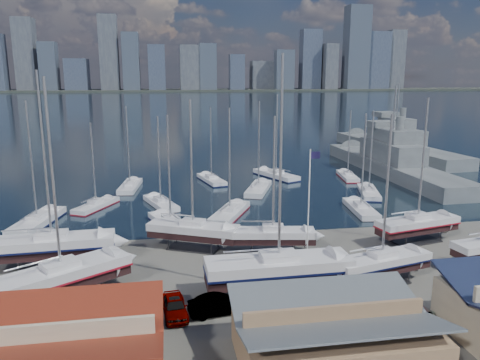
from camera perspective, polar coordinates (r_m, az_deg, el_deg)
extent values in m
plane|color=#605E59|center=(46.43, 4.22, -10.47)|extent=(1400.00, 1400.00, 0.00)
cube|color=#182639|center=(352.14, -7.81, 9.40)|extent=(1400.00, 600.00, 0.40)
cube|color=#2D332D|center=(611.84, -8.57, 10.76)|extent=(1400.00, 80.00, 2.20)
cube|color=#595E66|center=(631.69, -24.64, 13.75)|extent=(22.49, 24.47, 83.83)
cube|color=#3D4756|center=(618.14, -22.26, 12.71)|extent=(19.55, 21.83, 55.97)
cube|color=#475166|center=(618.40, -19.22, 12.06)|extent=(26.03, 30.49, 37.14)
cube|color=#595E66|center=(602.19, -15.68, 14.70)|extent=(21.60, 16.58, 87.63)
cube|color=#3D4756|center=(601.19, -13.12, 13.88)|extent=(19.42, 28.42, 67.60)
cube|color=#475166|center=(603.23, -10.11, 13.36)|extent=(20.24, 23.80, 54.09)
cube|color=#595E66|center=(601.04, -6.11, 13.48)|extent=(24.62, 19.72, 54.00)
cube|color=#3D4756|center=(600.99, -3.96, 13.61)|extent=(20.75, 17.93, 55.97)
cube|color=#475166|center=(603.84, -0.40, 13.02)|extent=(18.36, 16.25, 43.03)
cube|color=#595E66|center=(628.99, 2.66, 12.65)|extent=(28.49, 22.03, 35.69)
cube|color=#3D4756|center=(617.60, 5.39, 13.24)|extent=(23.34, 17.87, 49.11)
cube|color=#475166|center=(643.12, 8.56, 14.32)|extent=(25.35, 19.79, 75.95)
cube|color=#595E66|center=(644.23, 10.76, 13.42)|extent=(17.00, 27.45, 57.67)
cube|color=#3D4756|center=(658.61, 14.00, 15.36)|extent=(29.28, 24.05, 106.04)
cube|color=#475166|center=(679.55, 16.16, 13.81)|extent=(30.82, 28.37, 74.41)
cube|color=#595E66|center=(694.41, 18.39, 13.76)|extent=(21.74, 17.03, 77.48)
cube|color=maroon|center=(30.25, -24.03, -16.85)|extent=(14.70, 9.45, 1.41)
cube|color=#8C6B4C|center=(32.12, 11.33, -18.86)|extent=(12.00, 8.00, 3.00)
cube|color=slate|center=(31.12, 11.50, -15.65)|extent=(12.60, 8.40, 1.27)
cube|color=#2D2D33|center=(49.60, -21.69, -9.73)|extent=(6.50, 3.23, 0.16)
cube|color=black|center=(49.05, -21.84, -8.01)|extent=(11.70, 3.32, 0.93)
cube|color=silver|center=(48.74, -21.93, -6.99)|extent=(11.72, 3.80, 0.93)
cube|color=#0B113A|center=(48.88, -21.89, -7.46)|extent=(11.84, 3.84, 0.19)
cube|color=silver|center=(48.52, -22.00, -6.19)|extent=(2.99, 2.08, 0.50)
cylinder|color=#B2B2B7|center=(46.78, -22.75, 2.64)|extent=(0.22, 0.22, 15.63)
cube|color=#2D2D33|center=(42.33, -20.72, -13.54)|extent=(6.69, 5.78, 0.16)
cube|color=black|center=(41.69, -20.88, -11.60)|extent=(10.79, 8.46, 0.90)
cube|color=silver|center=(41.35, -20.98, -10.46)|extent=(11.05, 8.85, 0.90)
cube|color=maroon|center=(41.50, -20.94, -10.98)|extent=(11.16, 8.94, 0.18)
cube|color=silver|center=(41.09, -21.06, -9.56)|extent=(3.38, 3.12, 0.50)
cylinder|color=#B2B2B7|center=(39.05, -21.89, 0.46)|extent=(0.22, 0.22, 15.13)
cube|color=#2D2D33|center=(51.00, -5.70, -8.25)|extent=(5.87, 4.51, 0.16)
cube|color=black|center=(50.49, -5.74, -6.65)|extent=(9.76, 6.27, 0.78)
cube|color=silver|center=(50.24, -5.76, -5.81)|extent=(9.93, 6.63, 0.78)
cube|color=silver|center=(50.04, -5.77, -5.11)|extent=(2.89, 2.52, 0.50)
cylinder|color=#B2B2B7|center=(48.52, -5.94, 2.00)|extent=(0.22, 0.22, 13.11)
cube|color=#2D2D33|center=(41.13, 4.68, -13.52)|extent=(6.85, 3.24, 0.16)
cube|color=black|center=(40.45, 4.72, -11.46)|extent=(12.40, 3.17, 0.99)
cube|color=silver|center=(40.06, 4.74, -10.17)|extent=(12.41, 3.69, 0.99)
cube|color=#0B113A|center=(40.23, 4.73, -10.77)|extent=(12.53, 3.72, 0.20)
cube|color=silver|center=(39.78, 4.76, -9.18)|extent=(3.12, 2.13, 0.50)
cylinder|color=#B2B2B7|center=(37.56, 4.98, 2.36)|extent=(0.22, 0.22, 16.67)
cube|color=#2D2D33|center=(49.69, 4.00, -8.78)|extent=(5.07, 2.95, 0.16)
cube|color=black|center=(49.18, 4.02, -7.19)|extent=(8.91, 3.47, 0.69)
cube|color=silver|center=(48.95, 4.04, -6.43)|extent=(8.97, 3.83, 0.69)
cube|color=silver|center=(48.76, 4.05, -5.76)|extent=(2.38, 1.80, 0.50)
cylinder|color=#B2B2B7|center=(47.31, 4.15, 0.71)|extent=(0.22, 0.22, 11.73)
cube|color=#2D2D33|center=(44.58, 16.74, -11.89)|extent=(5.47, 3.48, 0.16)
cube|color=black|center=(44.00, 16.87, -10.13)|extent=(9.46, 4.36, 0.74)
cube|color=silver|center=(43.73, 16.93, -9.23)|extent=(9.55, 4.74, 0.74)
cube|color=#0B113A|center=(43.85, 16.90, -9.65)|extent=(9.64, 4.78, 0.15)
cube|color=silver|center=(43.51, 16.98, -8.48)|extent=(2.61, 2.06, 0.50)
cylinder|color=#B2B2B7|center=(41.80, 17.49, -0.81)|extent=(0.22, 0.22, 12.42)
cube|color=#2D2D33|center=(56.34, 20.67, -6.98)|extent=(5.79, 3.59, 0.16)
cube|color=black|center=(55.88, 20.79, -5.52)|extent=(10.05, 4.43, 0.78)
cube|color=silver|center=(55.65, 20.85, -4.75)|extent=(10.14, 4.83, 0.78)
cube|color=maroon|center=(55.75, 20.82, -5.11)|extent=(10.24, 4.88, 0.16)
cube|color=silver|center=(55.47, 20.90, -4.12)|extent=(2.75, 2.14, 0.50)
cylinder|color=#B2B2B7|center=(54.10, 21.42, 2.34)|extent=(0.22, 0.22, 13.20)
cube|color=black|center=(63.71, -23.41, -5.34)|extent=(4.67, 10.93, 0.85)
cube|color=silver|center=(63.47, -23.48, -4.60)|extent=(5.11, 11.03, 0.85)
cube|color=#0B113A|center=(63.58, -23.45, -4.94)|extent=(5.16, 11.14, 0.17)
cube|color=silver|center=(63.29, -23.53, -4.02)|extent=(2.30, 2.97, 0.50)
cylinder|color=#B2B2B7|center=(61.80, -24.08, 2.16)|extent=(0.22, 0.22, 14.37)
cube|color=black|center=(68.84, -17.10, -3.50)|extent=(5.61, 8.31, 0.67)
cube|color=silver|center=(68.67, -17.14, -2.96)|extent=(5.92, 8.47, 0.67)
cube|color=maroon|center=(68.75, -17.12, -3.21)|extent=(5.98, 8.55, 0.13)
cube|color=silver|center=(68.52, -17.17, -2.49)|extent=(2.20, 2.49, 0.50)
cylinder|color=#B2B2B7|center=(67.39, -17.46, 1.93)|extent=(0.22, 0.22, 11.25)
cube|color=black|center=(79.05, -13.23, -1.26)|extent=(3.27, 9.57, 0.75)
cube|color=silver|center=(78.88, -13.25, -0.73)|extent=(3.66, 9.62, 0.75)
cube|color=silver|center=(78.74, -13.28, -0.29)|extent=(1.83, 2.51, 0.50)
cylinder|color=#B2B2B7|center=(77.66, -13.50, 4.09)|extent=(0.22, 0.22, 12.67)
cube|color=black|center=(58.45, -8.42, -5.94)|extent=(5.38, 9.72, 0.76)
cube|color=silver|center=(58.21, -8.44, -5.23)|extent=(5.75, 9.86, 0.76)
cube|color=#0B113A|center=(58.32, -8.43, -5.55)|extent=(5.81, 9.96, 0.15)
cube|color=silver|center=(58.02, -8.46, -4.63)|extent=(2.31, 2.78, 0.50)
cylinder|color=#B2B2B7|center=(56.53, -8.66, 1.36)|extent=(0.22, 0.22, 12.85)
cube|color=black|center=(67.88, -9.61, -3.35)|extent=(4.92, 9.06, 0.71)
cube|color=silver|center=(67.69, -9.63, -2.77)|extent=(5.27, 9.18, 0.71)
cube|color=silver|center=(67.54, -9.65, -2.28)|extent=(2.14, 2.58, 0.50)
cylinder|color=#B2B2B7|center=(66.33, -9.83, 2.52)|extent=(0.22, 0.22, 11.96)
cube|color=black|center=(82.14, -3.49, -0.43)|extent=(4.20, 9.31, 0.72)
cube|color=silver|center=(81.98, -3.50, 0.07)|extent=(4.57, 9.39, 0.72)
cube|color=#0B113A|center=(82.05, -3.50, -0.16)|extent=(4.61, 9.49, 0.14)
cube|color=silver|center=(81.85, -3.51, 0.49)|extent=(2.00, 2.55, 0.50)
cylinder|color=#B2B2B7|center=(80.84, -3.56, 4.55)|extent=(0.22, 0.22, 12.22)
cube|color=black|center=(62.14, -1.24, -4.69)|extent=(6.47, 9.92, 0.79)
cube|color=silver|center=(61.91, -1.25, -3.99)|extent=(6.84, 10.10, 0.79)
cube|color=maroon|center=(62.02, -1.24, -4.31)|extent=(6.91, 10.20, 0.16)
cube|color=silver|center=(61.73, -1.25, -3.42)|extent=(2.58, 2.95, 0.50)
cylinder|color=#B2B2B7|center=(60.29, -1.28, 2.47)|extent=(0.22, 0.22, 13.36)
cube|color=black|center=(75.21, 2.26, -1.65)|extent=(5.87, 10.19, 0.80)
cube|color=silver|center=(75.02, 2.27, -1.05)|extent=(6.26, 10.35, 0.80)
cube|color=silver|center=(74.87, 2.27, -0.57)|extent=(2.48, 2.94, 0.50)
cylinder|color=#B2B2B7|center=(73.68, 2.32, 4.37)|extent=(0.22, 0.22, 13.52)
cube|color=black|center=(85.93, 4.40, 0.11)|extent=(6.55, 10.50, 0.83)
cube|color=silver|center=(85.75, 4.41, 0.65)|extent=(6.95, 10.69, 0.83)
cube|color=#0B113A|center=(85.83, 4.41, 0.40)|extent=(7.02, 10.79, 0.17)
cube|color=silver|center=(85.62, 4.42, 1.09)|extent=(2.67, 3.09, 0.50)
cylinder|color=#B2B2B7|center=(84.55, 4.49, 5.59)|extent=(0.22, 0.22, 14.05)
cube|color=black|center=(66.15, 14.47, -4.01)|extent=(3.20, 9.46, 0.74)
cube|color=silver|center=(65.95, 14.51, -3.39)|extent=(3.59, 9.50, 0.74)
cube|color=silver|center=(65.79, 14.54, -2.87)|extent=(1.80, 2.47, 0.50)
cylinder|color=#B2B2B7|center=(64.50, 14.83, 2.29)|extent=(0.22, 0.22, 12.52)
cube|color=black|center=(75.74, 15.39, -1.97)|extent=(4.64, 9.31, 0.73)
cube|color=silver|center=(75.57, 15.42, -1.44)|extent=(5.01, 9.42, 0.73)
cube|color=#0B113A|center=(75.65, 15.40, -1.68)|extent=(5.06, 9.51, 0.15)
cube|color=silver|center=(75.43, 15.45, -0.99)|extent=(2.10, 2.61, 0.50)
cylinder|color=#B2B2B7|center=(74.33, 15.71, 3.42)|extent=(0.22, 0.22, 12.24)
cube|color=black|center=(87.14, 12.96, 0.04)|extent=(3.27, 8.74, 0.68)
cube|color=silver|center=(87.00, 12.98, 0.48)|extent=(3.63, 8.80, 0.68)
cube|color=maroon|center=(87.07, 12.97, 0.27)|extent=(3.66, 8.88, 0.14)
cube|color=silver|center=(86.89, 13.00, 0.86)|extent=(1.73, 2.32, 0.50)
cylinder|color=#B2B2B7|center=(85.98, 13.18, 4.46)|extent=(0.22, 0.22, 11.52)
cube|color=slate|center=(93.92, 17.85, 1.06)|extent=(7.92, 45.05, 4.04)
cube|color=slate|center=(93.28, 18.01, 3.36)|extent=(6.01, 15.82, 3.60)
cube|color=slate|center=(92.88, 18.13, 5.19)|extent=(4.46, 9.06, 2.40)
cube|color=slate|center=(96.65, 16.94, 6.54)|extent=(5.11, 4.58, 1.20)
cylinder|color=#B2B2B7|center=(92.42, 18.35, 8.38)|extent=(0.30, 0.30, 8.00)
cube|color=slate|center=(118.22, 18.30, 3.29)|extent=(11.52, 47.27, 4.21)
cube|color=slate|center=(117.70, 18.43, 5.16)|extent=(7.39, 16.84, 3.60)
cube|color=slate|center=(117.39, 18.53, 6.61)|extent=(5.29, 9.71, 2.40)
cube|color=slate|center=(121.19, 17.39, 7.66)|extent=(5.63, 5.12, 1.20)
cylinder|color=#B2B2B7|center=(117.03, 18.70, 9.14)|extent=(0.30, 0.30, 8.00)
imported|color=gray|center=(37.71, -7.97, -15.00)|extent=(2.16, 4.57, 1.51)
imported|color=gray|center=(37.62, -2.63, -14.93)|extent=(4.85, 2.31, 1.54)
imported|color=gray|center=(38.12, 8.14, -14.69)|extent=(2.80, 5.53, 1.50)
imported|color=gray|center=(39.49, 19.32, -14.20)|extent=(4.02, 6.05, 1.63)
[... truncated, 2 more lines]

